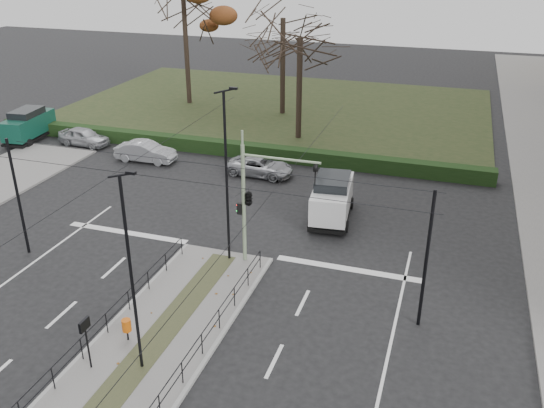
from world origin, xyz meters
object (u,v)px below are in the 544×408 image
Objects in this scene: parked_car_fourth at (260,166)px; white_van at (332,197)px; green_van at (29,124)px; info_panel at (85,330)px; bare_tree_near at (300,45)px; streetlamp_median_near at (132,275)px; parked_car_second at (146,152)px; parked_car_first at (84,137)px; streetlamp_median_far at (227,177)px; traffic_light at (250,196)px; bare_tree_center at (283,25)px; litter_bin at (127,326)px.

white_van is at bearing -126.58° from parked_car_fourth.
white_van is at bearing -13.83° from green_van.
bare_tree_near is at bearing 90.33° from info_panel.
parked_car_second is (-10.78, 19.42, -3.35)m from streetlamp_median_near.
info_panel reaches higher than parked_car_second.
parked_car_first is 17.74m from bare_tree_near.
streetlamp_median_far reaches higher than parked_car_first.
parked_car_fourth is at bearing 96.50° from streetlamp_median_near.
bare_tree_near reaches higher than parked_car_fourth.
parked_car_second reaches higher than parked_car_fourth.
traffic_light is 0.76× the size of streetlamp_median_near.
parked_car_fourth is 16.57m from bare_tree_center.
traffic_light is 1.33× the size of parked_car_fourth.
streetlamp_median_far is at bearing -121.53° from parked_car_first.
white_van is at bearing 75.49° from streetlamp_median_near.
bare_tree_center is at bearing 98.69° from streetlamp_median_near.
streetlamp_median_far is (-1.09, -0.14, 0.89)m from traffic_light.
white_van is (20.75, -6.54, 0.61)m from parked_car_first.
info_panel is 0.41× the size of green_van.
white_van is 0.45× the size of bare_tree_center.
traffic_light is at bearing -76.03° from bare_tree_center.
litter_bin is 18.25m from parked_car_fourth.
streetlamp_median_near reaches higher than traffic_light.
streetlamp_median_near is 0.91× the size of streetlamp_median_far.
parked_car_fourth is (-2.30, 11.14, -3.84)m from streetlamp_median_far.
parked_car_fourth is (-0.90, 18.23, -0.19)m from litter_bin.
streetlamp_median_near reaches higher than green_van.
white_van reaches higher than parked_car_first.
parked_car_fourth is 0.87× the size of green_van.
parked_car_first is 0.37× the size of bare_tree_center.
parked_car_fourth is 0.43× the size of bare_tree_near.
bare_tree_center is at bearing 96.75° from litter_bin.
parked_car_first is 6.43m from parked_car_second.
white_van is (3.75, 14.50, -2.76)m from streetlamp_median_near.
bare_tree_center reaches higher than litter_bin.
green_van is (-21.73, 20.78, -2.77)m from streetlamp_median_near.
parked_car_first is (-15.23, 21.66, -1.09)m from info_panel.
traffic_light reaches higher than parked_car_fourth.
parked_car_second is (-11.95, 10.99, -2.84)m from traffic_light.
bare_tree_center reaches higher than white_van.
bare_tree_near reaches higher than streetlamp_median_near.
litter_bin is 8.10m from streetlamp_median_far.
white_van is 15.60m from bare_tree_near.
parked_car_second is at bearing -110.76° from bare_tree_center.
litter_bin is 33.84m from bare_tree_center.
bare_tree_center is at bearing 114.58° from white_van.
bare_tree_center reaches higher than info_panel.
streetlamp_median_near is (1.32, -1.21, 3.26)m from litter_bin.
parked_car_fourth is (-3.39, 11.00, -2.94)m from traffic_light.
bare_tree_near is (3.28, -6.33, -0.51)m from bare_tree_center.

